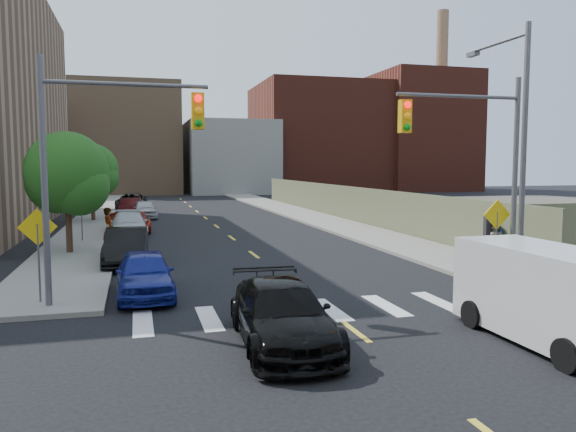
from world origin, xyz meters
TOP-DOWN VIEW (x-y plane):
  - ground at (0.00, 0.00)m, footprint 160.00×160.00m
  - sidewalk_nw at (-7.75, 41.50)m, footprint 3.50×73.00m
  - sidewalk_ne at (7.75, 41.50)m, footprint 3.50×73.00m
  - fence_north at (9.60, 28.00)m, footprint 0.12×44.00m
  - gravel_lot at (28.00, 30.00)m, footprint 36.00×42.00m
  - bg_bldg_midwest at (-6.00, 72.00)m, footprint 14.00×16.00m
  - bg_bldg_center at (8.00, 70.00)m, footprint 12.00×16.00m
  - bg_bldg_east at (22.00, 72.00)m, footprint 18.00×18.00m
  - bg_bldg_fareast at (38.00, 70.00)m, footprint 14.00×16.00m
  - smokestack at (42.00, 70.00)m, footprint 1.80×1.80m
  - signal_nw at (-5.98, 6.00)m, footprint 4.59×0.30m
  - signal_ne at (5.98, 6.00)m, footprint 4.59×0.30m
  - streetlight_ne at (8.20, 6.90)m, footprint 0.25×3.70m
  - warn_sign_nw at (-7.80, 6.50)m, footprint 1.06×0.06m
  - warn_sign_ne at (7.20, 6.50)m, footprint 1.06×0.06m
  - warn_sign_midwest at (-7.80, 20.00)m, footprint 1.06×0.06m
  - tree_west_near at (-8.00, 16.05)m, footprint 3.66×3.64m
  - tree_west_far at (-8.00, 31.05)m, footprint 3.66×3.64m
  - parked_car_blue at (-4.89, 7.00)m, footprint 1.76×4.22m
  - parked_car_black at (-5.50, 12.85)m, footprint 1.81×4.61m
  - parked_car_red at (-5.50, 24.37)m, footprint 2.59×5.03m
  - parked_car_silver at (-5.50, 21.62)m, footprint 2.05×4.98m
  - parked_car_white at (-4.50, 32.85)m, footprint 2.01×4.23m
  - parked_car_maroon at (-5.50, 34.07)m, footprint 1.77×4.48m
  - parked_car_grey at (-5.45, 41.76)m, footprint 2.94×5.53m
  - black_sedan at (-1.98, 1.40)m, footprint 2.22×4.95m
  - cargo_van at (3.88, 0.06)m, footprint 2.07×4.85m
  - mailbox at (9.20, 9.49)m, footprint 0.75×0.66m
  - payphone at (8.48, 8.58)m, footprint 0.67×0.61m
  - pedestrian_west at (-6.30, 15.78)m, footprint 0.67×0.83m
  - pedestrian_east at (8.41, 8.37)m, footprint 1.01×0.89m

SIDE VIEW (x-z plane):
  - ground at x=0.00m, z-range 0.00..0.00m
  - gravel_lot at x=28.00m, z-range 0.00..0.06m
  - sidewalk_nw at x=-7.75m, z-range 0.00..0.15m
  - sidewalk_ne at x=7.75m, z-range 0.00..0.15m
  - parked_car_red at x=-5.50m, z-range 0.00..1.36m
  - parked_car_white at x=-4.50m, z-range 0.00..1.39m
  - black_sedan at x=-1.98m, z-range 0.00..1.41m
  - parked_car_blue at x=-4.89m, z-range 0.00..1.43m
  - parked_car_silver at x=-5.50m, z-range 0.00..1.44m
  - parked_car_maroon at x=-5.50m, z-range 0.00..1.45m
  - parked_car_grey at x=-5.45m, z-range 0.00..1.48m
  - parked_car_black at x=-5.50m, z-range 0.00..1.49m
  - mailbox at x=9.20m, z-range 0.13..1.67m
  - pedestrian_east at x=8.41m, z-range 0.15..1.89m
  - payphone at x=8.48m, z-range 0.15..2.00m
  - pedestrian_west at x=-6.30m, z-range 0.15..2.13m
  - cargo_van at x=3.88m, z-range 0.06..2.27m
  - fence_north at x=9.60m, z-range 0.00..2.50m
  - warn_sign_nw at x=-7.80m, z-range 0.58..3.41m
  - warn_sign_ne at x=7.20m, z-range 0.58..3.41m
  - warn_sign_midwest at x=-7.80m, z-range 0.58..3.41m
  - tree_west_near at x=-8.00m, z-range 0.72..6.24m
  - tree_west_far at x=-8.00m, z-range 0.72..6.24m
  - signal_nw at x=-5.98m, z-range 1.03..8.03m
  - signal_ne at x=5.98m, z-range 1.03..8.03m
  - bg_bldg_center at x=8.00m, z-range 0.00..10.00m
  - streetlight_ne at x=8.20m, z-range 0.72..9.72m
  - bg_bldg_midwest at x=-6.00m, z-range 0.00..15.00m
  - bg_bldg_east at x=22.00m, z-range 0.00..16.00m
  - bg_bldg_fareast at x=38.00m, z-range 0.00..18.00m
  - smokestack at x=42.00m, z-range 0.00..28.00m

